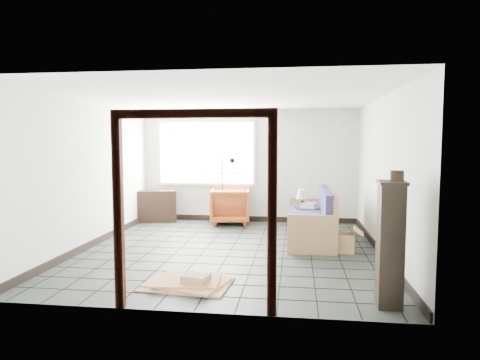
# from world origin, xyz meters

# --- Properties ---
(ground) EXTENTS (5.50, 5.50, 0.00)m
(ground) POSITION_xyz_m (0.00, 0.00, 0.00)
(ground) COLOR black
(ground) RESTS_ON ground
(room_shell) EXTENTS (5.02, 5.52, 2.61)m
(room_shell) POSITION_xyz_m (0.00, 0.03, 1.68)
(room_shell) COLOR #B4B9B2
(room_shell) RESTS_ON ground
(window_panel) EXTENTS (2.32, 0.08, 1.52)m
(window_panel) POSITION_xyz_m (-1.00, 2.70, 1.60)
(window_panel) COLOR silver
(window_panel) RESTS_ON ground
(doorway_trim) EXTENTS (1.80, 0.08, 2.20)m
(doorway_trim) POSITION_xyz_m (0.00, -2.70, 1.38)
(doorway_trim) COLOR #35130C
(doorway_trim) RESTS_ON ground
(futon_sofa) EXTENTS (0.83, 2.20, 0.97)m
(futon_sofa) POSITION_xyz_m (1.45, 0.93, 0.35)
(futon_sofa) COLOR olive
(futon_sofa) RESTS_ON ground
(armchair) EXTENTS (0.94, 0.90, 0.89)m
(armchair) POSITION_xyz_m (-0.38, 2.40, 0.44)
(armchair) COLOR #905515
(armchair) RESTS_ON ground
(side_table) EXTENTS (0.59, 0.59, 0.55)m
(side_table) POSITION_xyz_m (1.31, 1.42, 0.45)
(side_table) COLOR black
(side_table) RESTS_ON ground
(table_lamp) EXTENTS (0.29, 0.29, 0.37)m
(table_lamp) POSITION_xyz_m (1.23, 1.39, 0.81)
(table_lamp) COLOR black
(table_lamp) RESTS_ON side_table
(projector) EXTENTS (0.35, 0.31, 0.10)m
(projector) POSITION_xyz_m (1.36, 1.37, 0.60)
(projector) COLOR silver
(projector) RESTS_ON side_table
(floor_lamp) EXTENTS (0.44, 0.27, 1.57)m
(floor_lamp) POSITION_xyz_m (-0.45, 2.37, 0.84)
(floor_lamp) COLOR black
(floor_lamp) RESTS_ON ground
(console_shelf) EXTENTS (1.01, 0.59, 0.73)m
(console_shelf) POSITION_xyz_m (-2.15, 2.40, 0.37)
(console_shelf) COLOR black
(console_shelf) RESTS_ON ground
(tall_shelf) EXTENTS (0.32, 0.40, 1.42)m
(tall_shelf) POSITION_xyz_m (2.15, -2.27, 0.72)
(tall_shelf) COLOR black
(tall_shelf) RESTS_ON ground
(pot) EXTENTS (0.18, 0.18, 0.11)m
(pot) POSITION_xyz_m (2.22, -2.19, 1.48)
(pot) COLOR black
(pot) RESTS_ON tall_shelf
(open_box) EXTENTS (0.80, 0.46, 0.43)m
(open_box) POSITION_xyz_m (1.85, 0.15, 0.16)
(open_box) COLOR #A67050
(open_box) RESTS_ON ground
(cardboard_pile) EXTENTS (1.17, 0.96, 0.16)m
(cardboard_pile) POSITION_xyz_m (-0.27, -1.89, 0.04)
(cardboard_pile) COLOR #A67050
(cardboard_pile) RESTS_ON ground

